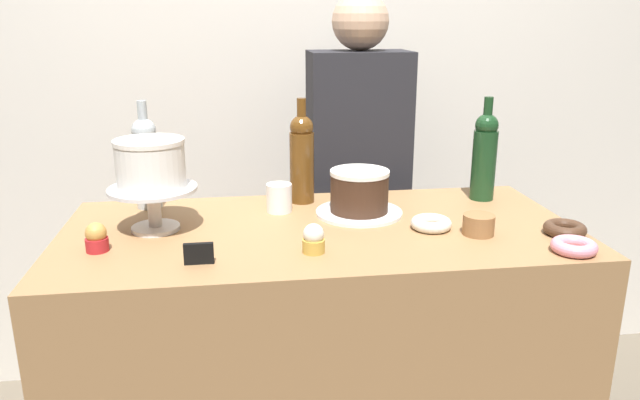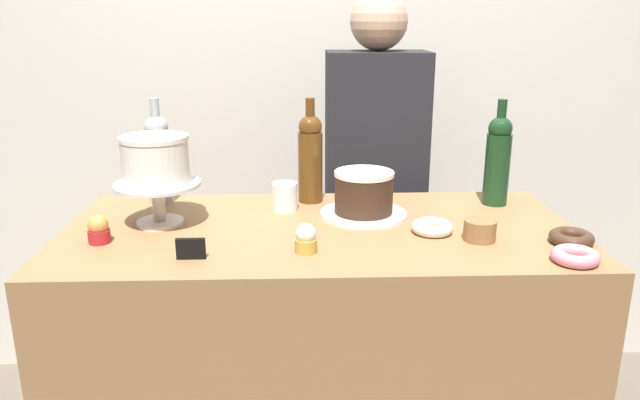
# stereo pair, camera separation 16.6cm
# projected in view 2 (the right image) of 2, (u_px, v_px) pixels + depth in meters

# --- Properties ---
(back_wall) EXTENTS (6.00, 0.05, 2.60)m
(back_wall) POSITION_uv_depth(u_px,v_px,m) (312.00, 72.00, 2.45)
(back_wall) COLOR silver
(back_wall) RESTS_ON ground_plane
(display_counter) EXTENTS (1.41, 0.68, 0.96)m
(display_counter) POSITION_uv_depth(u_px,v_px,m) (320.00, 378.00, 1.82)
(display_counter) COLOR #997047
(display_counter) RESTS_ON ground_plane
(cake_stand_pedestal) EXTENTS (0.24, 0.24, 0.12)m
(cake_stand_pedestal) POSITION_uv_depth(u_px,v_px,m) (158.00, 196.00, 1.68)
(cake_stand_pedestal) COLOR silver
(cake_stand_pedestal) RESTS_ON display_counter
(white_layer_cake) EXTENTS (0.18, 0.18, 0.13)m
(white_layer_cake) POSITION_uv_depth(u_px,v_px,m) (155.00, 159.00, 1.65)
(white_layer_cake) COLOR white
(white_layer_cake) RESTS_ON cake_stand_pedestal
(silver_serving_platter) EXTENTS (0.26, 0.26, 0.01)m
(silver_serving_platter) POSITION_uv_depth(u_px,v_px,m) (363.00, 214.00, 1.78)
(silver_serving_platter) COLOR white
(silver_serving_platter) RESTS_ON display_counter
(chocolate_round_cake) EXTENTS (0.17, 0.17, 0.12)m
(chocolate_round_cake) POSITION_uv_depth(u_px,v_px,m) (364.00, 192.00, 1.76)
(chocolate_round_cake) COLOR #3D2619
(chocolate_round_cake) RESTS_ON silver_serving_platter
(wine_bottle_green) EXTENTS (0.08, 0.08, 0.33)m
(wine_bottle_green) POSITION_uv_depth(u_px,v_px,m) (498.00, 159.00, 1.85)
(wine_bottle_green) COLOR #193D1E
(wine_bottle_green) RESTS_ON display_counter
(wine_bottle_clear) EXTENTS (0.08, 0.08, 0.33)m
(wine_bottle_clear) POSITION_uv_depth(u_px,v_px,m) (159.00, 157.00, 1.87)
(wine_bottle_clear) COLOR #B2BCC1
(wine_bottle_clear) RESTS_ON display_counter
(wine_bottle_amber) EXTENTS (0.08, 0.08, 0.33)m
(wine_bottle_amber) POSITION_uv_depth(u_px,v_px,m) (310.00, 157.00, 1.88)
(wine_bottle_amber) COLOR #5B3814
(wine_bottle_amber) RESTS_ON display_counter
(cupcake_vanilla) EXTENTS (0.06, 0.06, 0.07)m
(cupcake_vanilla) POSITION_uv_depth(u_px,v_px,m) (306.00, 239.00, 1.50)
(cupcake_vanilla) COLOR gold
(cupcake_vanilla) RESTS_ON display_counter
(cupcake_caramel) EXTENTS (0.06, 0.06, 0.07)m
(cupcake_caramel) POSITION_uv_depth(u_px,v_px,m) (99.00, 230.00, 1.56)
(cupcake_caramel) COLOR red
(cupcake_caramel) RESTS_ON display_counter
(donut_sugar) EXTENTS (0.11, 0.11, 0.03)m
(donut_sugar) POSITION_uv_depth(u_px,v_px,m) (432.00, 227.00, 1.64)
(donut_sugar) COLOR silver
(donut_sugar) RESTS_ON display_counter
(donut_chocolate) EXTENTS (0.11, 0.11, 0.03)m
(donut_chocolate) POSITION_uv_depth(u_px,v_px,m) (571.00, 238.00, 1.56)
(donut_chocolate) COLOR #472D1E
(donut_chocolate) RESTS_ON display_counter
(donut_pink) EXTENTS (0.11, 0.11, 0.03)m
(donut_pink) POSITION_uv_depth(u_px,v_px,m) (575.00, 256.00, 1.44)
(donut_pink) COLOR pink
(donut_pink) RESTS_ON display_counter
(cookie_stack) EXTENTS (0.08, 0.08, 0.05)m
(cookie_stack) POSITION_uv_depth(u_px,v_px,m) (480.00, 230.00, 1.58)
(cookie_stack) COLOR olive
(cookie_stack) RESTS_ON display_counter
(price_sign_chalkboard) EXTENTS (0.07, 0.01, 0.05)m
(price_sign_chalkboard) POSITION_uv_depth(u_px,v_px,m) (191.00, 249.00, 1.46)
(price_sign_chalkboard) COLOR black
(price_sign_chalkboard) RESTS_ON display_counter
(coffee_cup_ceramic) EXTENTS (0.08, 0.08, 0.08)m
(coffee_cup_ceramic) POSITION_uv_depth(u_px,v_px,m) (285.00, 197.00, 1.82)
(coffee_cup_ceramic) COLOR white
(coffee_cup_ceramic) RESTS_ON display_counter
(barista_figure) EXTENTS (0.36, 0.22, 1.60)m
(barista_figure) POSITION_uv_depth(u_px,v_px,m) (374.00, 204.00, 2.28)
(barista_figure) COLOR black
(barista_figure) RESTS_ON ground_plane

